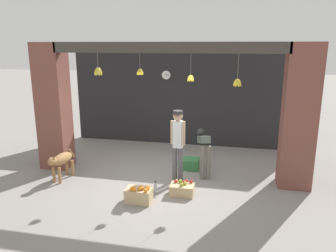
% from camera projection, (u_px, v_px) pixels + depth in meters
% --- Properties ---
extents(ground_plane, '(60.00, 60.00, 0.00)m').
position_uv_depth(ground_plane, '(164.00, 180.00, 7.76)').
color(ground_plane, gray).
extents(shop_back_wall, '(7.15, 0.12, 3.17)m').
position_uv_depth(shop_back_wall, '(185.00, 95.00, 10.18)').
color(shop_back_wall, '#232326').
rests_on(shop_back_wall, ground_plane).
extents(shop_pillar_left, '(0.70, 0.60, 3.17)m').
position_uv_depth(shop_pillar_left, '(54.00, 107.00, 8.24)').
color(shop_pillar_left, brown).
rests_on(shop_pillar_left, ground_plane).
extents(shop_pillar_right, '(0.70, 0.60, 3.17)m').
position_uv_depth(shop_pillar_right, '(299.00, 117.00, 7.06)').
color(shop_pillar_right, brown).
rests_on(shop_pillar_right, ground_plane).
extents(storefront_awning, '(5.25, 0.25, 0.95)m').
position_uv_depth(storefront_awning, '(164.00, 49.00, 7.14)').
color(storefront_awning, '#3D3833').
extents(dog, '(0.34, 0.95, 0.70)m').
position_uv_depth(dog, '(61.00, 160.00, 7.65)').
color(dog, '#9E7042').
rests_on(dog, ground_plane).
extents(shopkeeper, '(0.34, 0.28, 1.69)m').
position_uv_depth(shopkeeper, '(178.00, 140.00, 7.42)').
color(shopkeeper, '#56565B').
rests_on(shopkeeper, ground_plane).
extents(worker_stooping, '(0.41, 0.81, 1.07)m').
position_uv_depth(worker_stooping, '(204.00, 147.00, 7.85)').
color(worker_stooping, '#6B665B').
rests_on(worker_stooping, ground_plane).
extents(fruit_crate_oranges, '(0.52, 0.35, 0.36)m').
position_uv_depth(fruit_crate_oranges, '(139.00, 195.00, 6.62)').
color(fruit_crate_oranges, tan).
rests_on(fruit_crate_oranges, ground_plane).
extents(fruit_crate_apples, '(0.50, 0.35, 0.30)m').
position_uv_depth(fruit_crate_apples, '(182.00, 189.00, 6.95)').
color(fruit_crate_apples, tan).
rests_on(fruit_crate_apples, ground_plane).
extents(produce_box_green, '(0.41, 0.42, 0.27)m').
position_uv_depth(produce_box_green, '(191.00, 164.00, 8.40)').
color(produce_box_green, '#387A42').
rests_on(produce_box_green, ground_plane).
extents(water_bottle, '(0.07, 0.07, 0.26)m').
position_uv_depth(water_bottle, '(155.00, 187.00, 7.05)').
color(water_bottle, silver).
rests_on(water_bottle, ground_plane).
extents(wall_clock, '(0.29, 0.03, 0.29)m').
position_uv_depth(wall_clock, '(166.00, 75.00, 10.07)').
color(wall_clock, black).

